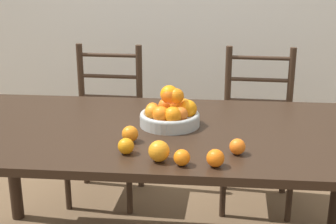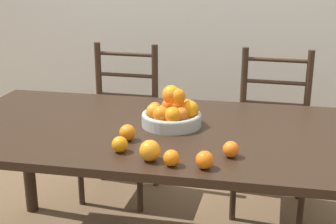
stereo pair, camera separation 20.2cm
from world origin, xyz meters
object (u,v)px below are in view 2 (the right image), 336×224
(orange_loose_4, at_px, (150,151))
(orange_loose_5, at_px, (205,160))
(orange_loose_1, at_px, (120,144))
(chair_right, at_px, (272,134))
(orange_loose_2, at_px, (231,149))
(orange_loose_0, at_px, (171,158))
(chair_left, at_px, (120,123))
(orange_loose_3, at_px, (127,132))
(fruit_bowl, at_px, (173,113))

(orange_loose_4, distance_m, orange_loose_5, 0.21)
(orange_loose_1, xyz_separation_m, chair_right, (0.61, 1.05, -0.29))
(orange_loose_2, xyz_separation_m, chair_right, (0.18, 1.01, -0.29))
(chair_right, bearing_deg, orange_loose_0, -106.01)
(chair_left, bearing_deg, orange_loose_2, -50.99)
(chair_left, bearing_deg, chair_right, 2.23)
(orange_loose_0, height_order, orange_loose_3, orange_loose_3)
(orange_loose_5, distance_m, chair_right, 1.20)
(orange_loose_0, xyz_separation_m, orange_loose_1, (-0.22, 0.09, 0.00))
(fruit_bowl, xyz_separation_m, orange_loose_4, (-0.01, -0.41, -0.02))
(orange_loose_1, distance_m, chair_right, 1.24)
(orange_loose_3, xyz_separation_m, orange_loose_5, (0.35, -0.21, -0.00))
(orange_loose_0, bearing_deg, fruit_bowl, 100.42)
(orange_loose_0, height_order, chair_right, chair_right)
(orange_loose_5, relative_size, chair_left, 0.07)
(orange_loose_0, xyz_separation_m, chair_left, (-0.55, 1.13, -0.29))
(orange_loose_2, bearing_deg, chair_left, 126.79)
(orange_loose_5, bearing_deg, orange_loose_4, 172.07)
(orange_loose_4, height_order, chair_left, chair_left)
(orange_loose_3, bearing_deg, fruit_bowl, 56.06)
(orange_loose_2, distance_m, orange_loose_5, 0.15)
(chair_left, distance_m, chair_right, 0.93)
(orange_loose_3, relative_size, chair_right, 0.07)
(orange_loose_4, relative_size, chair_right, 0.08)
(orange_loose_0, xyz_separation_m, orange_loose_3, (-0.23, 0.22, 0.00))
(orange_loose_2, height_order, orange_loose_3, orange_loose_3)
(orange_loose_4, bearing_deg, chair_right, 66.90)
(orange_loose_0, bearing_deg, chair_left, 115.86)
(orange_loose_2, distance_m, chair_right, 1.07)
(chair_right, bearing_deg, orange_loose_5, -100.37)
(orange_loose_1, xyz_separation_m, orange_loose_5, (0.34, -0.09, 0.00))
(fruit_bowl, relative_size, orange_loose_2, 4.34)
(orange_loose_3, height_order, chair_left, chair_left)
(orange_loose_0, xyz_separation_m, chair_right, (0.38, 1.13, -0.29))
(orange_loose_1, relative_size, chair_right, 0.07)
(chair_right, bearing_deg, orange_loose_1, -117.36)
(chair_right, bearing_deg, fruit_bowl, -120.87)
(orange_loose_4, bearing_deg, orange_loose_2, 17.86)
(orange_loose_1, bearing_deg, chair_right, 59.95)
(orange_loose_5, height_order, chair_left, chair_left)
(orange_loose_5, relative_size, chair_right, 0.07)
(fruit_bowl, relative_size, orange_loose_3, 3.98)
(fruit_bowl, relative_size, orange_loose_4, 3.39)
(orange_loose_5, distance_m, chair_left, 1.35)
(chair_left, bearing_deg, orange_loose_5, -57.14)
(orange_loose_5, bearing_deg, chair_right, 76.94)
(orange_loose_3, xyz_separation_m, chair_left, (-0.32, 0.92, -0.29))
(orange_loose_2, relative_size, orange_loose_4, 0.78)
(orange_loose_0, bearing_deg, orange_loose_2, 31.18)
(orange_loose_1, xyz_separation_m, orange_loose_2, (0.43, 0.04, -0.00))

